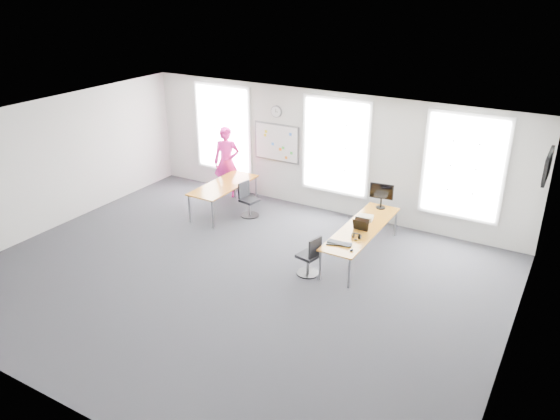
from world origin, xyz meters
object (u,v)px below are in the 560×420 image
Objects in this scene: chair_left at (248,201)px; headphones at (356,236)px; desk_right at (362,229)px; chair_right at (310,258)px; desk_left at (224,187)px; person at (227,162)px; keyboard at (339,244)px; monitor at (381,194)px.

chair_left is 4.59× the size of headphones.
desk_right is 14.72× the size of headphones.
chair_right is 3.21m from chair_left.
desk_left is 2.35× the size of chair_left.
person is (-3.85, 2.64, 0.57)m from chair_right.
headphones is at bearing -99.24° from chair_left.
keyboard is at bearing -114.85° from headphones.
person is at bearing 64.38° from chair_left.
desk_left reaches higher than desk_right.
monitor is at bearing -27.50° from person.
monitor is at bearing 92.21° from headphones.
headphones is (0.09, -0.52, 0.09)m from desk_right.
desk_left is 4.01m from keyboard.
chair_right is 0.64m from keyboard.
desk_right is 1.38m from chair_right.
desk_right is 1.46× the size of person.
headphones is (3.30, -1.10, 0.34)m from chair_left.
person is (-0.56, 0.94, 0.27)m from desk_left.
person reaches higher than chair_left.
keyboard is 2.12m from monitor.
keyboard is (3.76, -1.40, 0.01)m from desk_left.
person is 10.10× the size of headphones.
chair_right is 2.53m from monitor.
monitor is (-0.03, 1.15, 0.40)m from desk_right.
chair_left is 3.50m from headphones.
desk_left is 1.07× the size of person.
desk_left is at bearing 164.14° from headphones.
person is 3.21× the size of monitor.
desk_right is at bearing 167.31° from chair_right.
desk_left reaches higher than keyboard.
person is 4.90m from headphones.
keyboard is at bearing -20.44° from desk_left.
person is 4.92m from keyboard.
person reaches higher than desk_right.
chair_left is (0.63, 0.11, -0.30)m from desk_left.
chair_right is 0.45× the size of person.
keyboard reaches higher than desk_right.
monitor reaches higher than headphones.
chair_right reaches higher than keyboard.
keyboard is at bearing -99.30° from monitor.
person is at bearing 135.25° from keyboard.
headphones is at bearing -93.66° from monitor.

